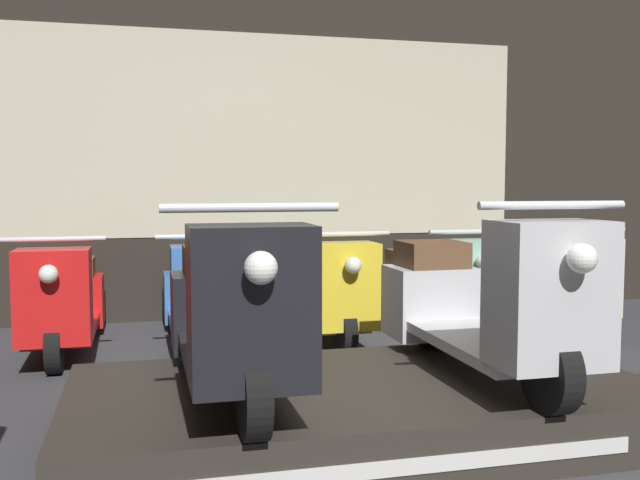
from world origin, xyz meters
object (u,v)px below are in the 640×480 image
at_px(scooter_display_right, 480,303).
at_px(scooter_backrow_4, 541,284).
at_px(scooter_backrow_0, 64,302).
at_px(scooter_backrow_3, 436,288).
at_px(scooter_backrow_1, 199,297).
at_px(scooter_backrow_2, 323,292).
at_px(scooter_display_left, 231,314).

height_order(scooter_display_right, scooter_backrow_4, scooter_display_right).
distance_m(scooter_backrow_0, scooter_backrow_3, 2.73).
distance_m(scooter_display_right, scooter_backrow_1, 2.37).
height_order(scooter_display_right, scooter_backrow_2, scooter_display_right).
bearing_deg(scooter_backrow_1, scooter_backrow_2, 0.00).
distance_m(scooter_backrow_1, scooter_backrow_2, 0.91).
bearing_deg(scooter_backrow_0, scooter_backrow_1, 0.00).
bearing_deg(scooter_display_left, scooter_backrow_3, 48.29).
bearing_deg(scooter_display_left, scooter_backrow_4, 36.90).
bearing_deg(scooter_backrow_2, scooter_display_right, -83.52).
bearing_deg(scooter_backrow_0, scooter_backrow_3, 0.00).
bearing_deg(scooter_display_right, scooter_backrow_2, 96.48).
relative_size(scooter_display_right, scooter_backrow_2, 1.00).
relative_size(scooter_display_left, scooter_backrow_1, 1.00).
bearing_deg(scooter_display_left, scooter_backrow_1, 89.42).
bearing_deg(scooter_backrow_1, scooter_backrow_0, 180.00).
bearing_deg(scooter_backrow_4, scooter_display_right, -127.50).
bearing_deg(scooter_backrow_2, scooter_backrow_3, 0.00).
relative_size(scooter_display_right, scooter_backrow_0, 1.00).
xyz_separation_m(scooter_backrow_1, scooter_backrow_4, (2.73, 0.00, 0.00)).
bearing_deg(scooter_backrow_4, scooter_backrow_2, 180.00).
bearing_deg(scooter_display_left, scooter_backrow_0, 113.28).
bearing_deg(scooter_backrow_3, scooter_backrow_1, 180.00).
height_order(scooter_backrow_0, scooter_backrow_1, same).
distance_m(scooter_display_left, scooter_backrow_4, 3.45).
bearing_deg(scooter_backrow_4, scooter_backrow_3, 180.00).
bearing_deg(scooter_display_right, scooter_backrow_1, 118.99).
distance_m(scooter_backrow_0, scooter_backrow_1, 0.91).
xyz_separation_m(scooter_backrow_0, scooter_backrow_4, (3.64, 0.00, 0.00)).
relative_size(scooter_backrow_1, scooter_backrow_3, 1.00).
bearing_deg(scooter_display_right, scooter_display_left, 180.00).
relative_size(scooter_display_left, scooter_backrow_4, 1.00).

